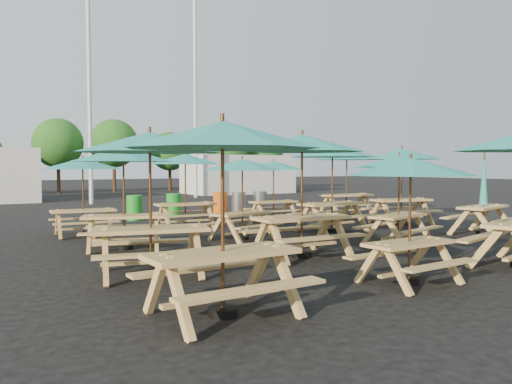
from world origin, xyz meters
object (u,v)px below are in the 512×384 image
picnic_unit_1 (150,149)px  picnic_unit_2 (123,159)px  picnic_unit_11 (274,168)px  waste_bin_4 (260,202)px  picnic_unit_14 (402,157)px  waste_bin_1 (174,205)px  picnic_unit_0 (222,144)px  picnic_unit_5 (302,149)px  picnic_unit_7 (185,162)px  picnic_unit_9 (399,166)px  picnic_unit_13 (483,199)px  picnic_unit_15 (347,158)px  picnic_unit_6 (242,168)px  waste_bin_0 (135,208)px  picnic_unit_4 (411,173)px  waste_bin_2 (220,203)px  waste_bin_3 (238,203)px  picnic_unit_3 (83,167)px  picnic_unit_10 (332,155)px

picnic_unit_1 → picnic_unit_2: (0.38, 2.90, -0.13)m
picnic_unit_11 → waste_bin_4: picnic_unit_11 is taller
picnic_unit_2 → waste_bin_4: 9.49m
picnic_unit_14 → waste_bin_1: picnic_unit_14 is taller
picnic_unit_0 → picnic_unit_14: (9.34, 5.76, -0.00)m
picnic_unit_1 → waste_bin_4: bearing=62.6°
picnic_unit_5 → picnic_unit_7: 5.70m
picnic_unit_5 → waste_bin_1: (0.73, 8.93, -1.79)m
picnic_unit_9 → picnic_unit_13: bearing=-13.9°
picnic_unit_7 → picnic_unit_15: size_ratio=0.87×
picnic_unit_7 → waste_bin_1: (0.90, 3.23, -1.55)m
picnic_unit_5 → picnic_unit_6: size_ratio=1.01×
picnic_unit_2 → picnic_unit_15: size_ratio=1.08×
picnic_unit_14 → waste_bin_0: bearing=151.3°
picnic_unit_9 → waste_bin_0: bearing=99.0°
picnic_unit_5 → picnic_unit_15: size_ratio=0.96×
picnic_unit_4 → picnic_unit_11: (3.01, 8.63, 0.03)m
waste_bin_2 → waste_bin_3: bearing=-29.0°
waste_bin_1 → picnic_unit_13: bearing=-57.6°
picnic_unit_9 → waste_bin_1: picnic_unit_9 is taller
picnic_unit_13 → waste_bin_1: 10.34m
picnic_unit_0 → picnic_unit_3: 8.33m
picnic_unit_7 → picnic_unit_11: (3.29, 0.19, -0.18)m
picnic_unit_0 → picnic_unit_2: bearing=84.3°
picnic_unit_2 → picnic_unit_5: (2.85, -2.83, 0.20)m
picnic_unit_4 → waste_bin_3: bearing=71.3°
picnic_unit_1 → waste_bin_3: picnic_unit_1 is taller
picnic_unit_2 → waste_bin_1: bearing=78.8°
picnic_unit_1 → picnic_unit_7: (3.06, 5.77, -0.18)m
picnic_unit_5 → picnic_unit_15: bearing=45.0°
picnic_unit_11 → picnic_unit_15: bearing=0.8°
picnic_unit_7 → picnic_unit_9: (3.11, -5.55, -0.10)m
picnic_unit_11 → waste_bin_1: bearing=129.4°
picnic_unit_14 → picnic_unit_13: bearing=-76.8°
picnic_unit_14 → waste_bin_3: 6.55m
waste_bin_1 → waste_bin_0: bearing=-168.6°
picnic_unit_10 → picnic_unit_13: 4.27m
picnic_unit_3 → picnic_unit_1: bearing=-87.1°
waste_bin_3 → picnic_unit_3: bearing=-154.4°
picnic_unit_0 → waste_bin_3: (6.52, 11.42, -1.71)m
picnic_unit_6 → picnic_unit_14: bearing=-14.6°
picnic_unit_13 → waste_bin_0: size_ratio=2.73×
picnic_unit_4 → picnic_unit_15: 10.62m
picnic_unit_2 → picnic_unit_7: size_ratio=1.24×
waste_bin_1 → waste_bin_2: bearing=2.6°
picnic_unit_5 → waste_bin_4: (4.35, 8.80, -1.79)m
waste_bin_3 → waste_bin_4: (1.06, 0.13, 0.00)m
picnic_unit_11 → waste_bin_4: 3.45m
picnic_unit_10 → picnic_unit_13: bearing=-40.9°
picnic_unit_2 → waste_bin_3: 8.63m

